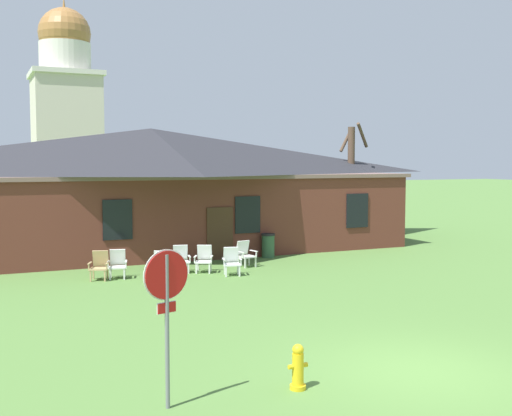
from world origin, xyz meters
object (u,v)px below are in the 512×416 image
(lawn_chair_under_eave, at_px, (245,253))
(lawn_chair_far_side, at_px, (232,261))
(lawn_chair_near_door, at_px, (117,263))
(lawn_chair_middle, at_px, (181,258))
(lawn_chair_right_end, at_px, (204,258))
(trash_bin, at_px, (268,245))
(fire_hydrant, at_px, (298,368))
(lawn_chair_by_porch, at_px, (100,265))
(lawn_chair_left_end, at_px, (160,265))
(stop_sign, at_px, (167,296))

(lawn_chair_under_eave, bearing_deg, lawn_chair_far_side, -128.51)
(lawn_chair_near_door, relative_size, lawn_chair_middle, 1.00)
(lawn_chair_middle, relative_size, lawn_chair_right_end, 1.00)
(trash_bin, bearing_deg, fire_hydrant, -113.52)
(lawn_chair_by_porch, xyz_separation_m, lawn_chair_left_end, (1.82, -0.89, 0.00))
(lawn_chair_near_door, distance_m, lawn_chair_left_end, 1.54)
(stop_sign, xyz_separation_m, fire_hydrant, (2.27, -0.12, -1.42))
(lawn_chair_left_end, distance_m, fire_hydrant, 10.67)
(lawn_chair_left_end, bearing_deg, trash_bin, 28.85)
(fire_hydrant, distance_m, trash_bin, 14.83)
(trash_bin, bearing_deg, stop_sign, -121.28)
(stop_sign, xyz_separation_m, lawn_chair_far_side, (5.33, 10.42, -1.30))
(lawn_chair_by_porch, distance_m, lawn_chair_right_end, 3.63)
(lawn_chair_left_end, height_order, fire_hydrant, lawn_chair_left_end)
(lawn_chair_by_porch, height_order, fire_hydrant, lawn_chair_by_porch)
(lawn_chair_right_end, height_order, lawn_chair_far_side, same)
(lawn_chair_left_end, xyz_separation_m, trash_bin, (5.34, 2.94, -0.00))
(lawn_chair_by_porch, bearing_deg, fire_hydrant, -83.85)
(lawn_chair_near_door, bearing_deg, lawn_chair_left_end, -37.81)
(stop_sign, bearing_deg, trash_bin, 58.72)
(stop_sign, relative_size, lawn_chair_right_end, 2.65)
(lawn_chair_left_end, relative_size, lawn_chair_middle, 1.00)
(stop_sign, distance_m, trash_bin, 15.82)
(stop_sign, bearing_deg, lawn_chair_right_end, 67.69)
(fire_hydrant, bearing_deg, stop_sign, 176.86)
(lawn_chair_under_eave, bearing_deg, lawn_chair_middle, -175.76)
(lawn_chair_middle, bearing_deg, lawn_chair_under_eave, 4.24)
(stop_sign, relative_size, lawn_chair_middle, 2.65)
(lawn_chair_right_end, xyz_separation_m, lawn_chair_under_eave, (1.81, 0.50, 0.00))
(stop_sign, distance_m, lawn_chair_left_end, 10.99)
(lawn_chair_by_porch, bearing_deg, lawn_chair_under_eave, 4.40)
(stop_sign, relative_size, lawn_chair_near_door, 2.65)
(stop_sign, height_order, lawn_chair_near_door, stop_sign)
(lawn_chair_near_door, distance_m, lawn_chair_far_side, 3.85)
(lawn_chair_middle, relative_size, trash_bin, 0.98)
(lawn_chair_near_door, xyz_separation_m, lawn_chair_middle, (2.27, 0.17, 0.00))
(stop_sign, distance_m, lawn_chair_by_porch, 11.54)
(stop_sign, height_order, trash_bin, stop_sign)
(lawn_chair_near_door, height_order, lawn_chair_far_side, same)
(fire_hydrant, bearing_deg, lawn_chair_near_door, 93.17)
(lawn_chair_near_door, bearing_deg, lawn_chair_under_eave, 4.25)
(lawn_chair_far_side, bearing_deg, lawn_chair_middle, 139.33)
(lawn_chair_middle, xyz_separation_m, lawn_chair_right_end, (0.76, -0.31, 0.00))
(lawn_chair_middle, height_order, lawn_chair_under_eave, same)
(lawn_chair_by_porch, bearing_deg, lawn_chair_right_end, -1.31)
(lawn_chair_far_side, xyz_separation_m, trash_bin, (2.86, 3.06, -0.00))
(lawn_chair_by_porch, distance_m, lawn_chair_under_eave, 5.45)
(lawn_chair_right_end, distance_m, lawn_chair_under_eave, 1.88)
(lawn_chair_far_side, distance_m, lawn_chair_under_eave, 1.82)
(stop_sign, distance_m, lawn_chair_under_eave, 13.55)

